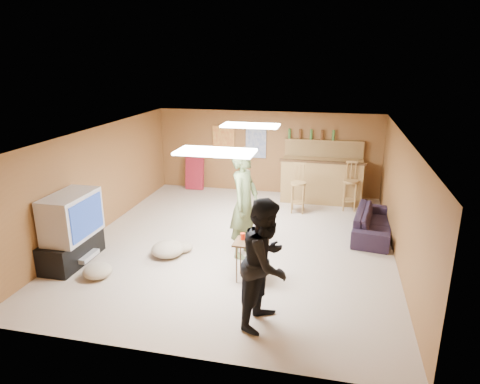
% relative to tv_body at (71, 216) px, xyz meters
% --- Properties ---
extents(ground, '(7.00, 7.00, 0.00)m').
position_rel_tv_body_xyz_m(ground, '(2.65, 1.50, -0.90)').
color(ground, tan).
rests_on(ground, ground).
extents(ceiling, '(6.00, 7.00, 0.02)m').
position_rel_tv_body_xyz_m(ceiling, '(2.65, 1.50, 1.30)').
color(ceiling, silver).
rests_on(ceiling, ground).
extents(wall_back, '(6.00, 0.02, 2.20)m').
position_rel_tv_body_xyz_m(wall_back, '(2.65, 5.00, 0.20)').
color(wall_back, brown).
rests_on(wall_back, ground).
extents(wall_front, '(6.00, 0.02, 2.20)m').
position_rel_tv_body_xyz_m(wall_front, '(2.65, -2.00, 0.20)').
color(wall_front, brown).
rests_on(wall_front, ground).
extents(wall_left, '(0.02, 7.00, 2.20)m').
position_rel_tv_body_xyz_m(wall_left, '(-0.35, 1.50, 0.20)').
color(wall_left, brown).
rests_on(wall_left, ground).
extents(wall_right, '(0.02, 7.00, 2.20)m').
position_rel_tv_body_xyz_m(wall_right, '(5.65, 1.50, 0.20)').
color(wall_right, brown).
rests_on(wall_right, ground).
extents(tv_stand, '(0.55, 1.30, 0.50)m').
position_rel_tv_body_xyz_m(tv_stand, '(-0.07, 0.00, -0.65)').
color(tv_stand, black).
rests_on(tv_stand, ground).
extents(dvd_box, '(0.35, 0.50, 0.08)m').
position_rel_tv_body_xyz_m(dvd_box, '(0.15, 0.00, -0.75)').
color(dvd_box, '#B2B2B7').
rests_on(dvd_box, tv_stand).
extents(tv_body, '(0.60, 1.10, 0.80)m').
position_rel_tv_body_xyz_m(tv_body, '(0.00, 0.00, 0.00)').
color(tv_body, '#B2B2B7').
rests_on(tv_body, tv_stand).
extents(tv_screen, '(0.02, 0.95, 0.65)m').
position_rel_tv_body_xyz_m(tv_screen, '(0.31, 0.00, 0.00)').
color(tv_screen, navy).
rests_on(tv_screen, tv_body).
extents(bar_counter, '(2.00, 0.60, 1.10)m').
position_rel_tv_body_xyz_m(bar_counter, '(4.15, 4.45, -0.35)').
color(bar_counter, olive).
rests_on(bar_counter, ground).
extents(bar_lip, '(2.10, 0.12, 0.05)m').
position_rel_tv_body_xyz_m(bar_lip, '(4.15, 4.20, 0.20)').
color(bar_lip, '#3A2412').
rests_on(bar_lip, bar_counter).
extents(bar_shelf, '(2.00, 0.18, 0.05)m').
position_rel_tv_body_xyz_m(bar_shelf, '(4.15, 4.90, 0.60)').
color(bar_shelf, olive).
rests_on(bar_shelf, bar_backing).
extents(bar_backing, '(2.00, 0.14, 0.60)m').
position_rel_tv_body_xyz_m(bar_backing, '(4.15, 4.92, 0.30)').
color(bar_backing, olive).
rests_on(bar_backing, bar_counter).
extents(poster_left, '(0.60, 0.03, 0.85)m').
position_rel_tv_body_xyz_m(poster_left, '(1.45, 4.96, 0.45)').
color(poster_left, '#BF3F26').
rests_on(poster_left, wall_back).
extents(poster_right, '(0.55, 0.03, 0.80)m').
position_rel_tv_body_xyz_m(poster_right, '(2.35, 4.96, 0.45)').
color(poster_right, '#334C99').
rests_on(poster_right, wall_back).
extents(folding_chair_stack, '(0.50, 0.26, 0.91)m').
position_rel_tv_body_xyz_m(folding_chair_stack, '(0.65, 4.80, -0.45)').
color(folding_chair_stack, maroon).
rests_on(folding_chair_stack, ground).
extents(ceiling_panel_front, '(1.20, 0.60, 0.04)m').
position_rel_tv_body_xyz_m(ceiling_panel_front, '(2.65, 0.00, 1.27)').
color(ceiling_panel_front, white).
rests_on(ceiling_panel_front, ceiling).
extents(ceiling_panel_back, '(1.20, 0.60, 0.04)m').
position_rel_tv_body_xyz_m(ceiling_panel_back, '(2.65, 2.70, 1.27)').
color(ceiling_panel_back, white).
rests_on(ceiling_panel_back, ceiling).
extents(person_olive, '(0.61, 0.81, 2.01)m').
position_rel_tv_body_xyz_m(person_olive, '(2.89, 1.00, 0.11)').
color(person_olive, '#5B6B3E').
rests_on(person_olive, ground).
extents(person_black, '(0.88, 1.03, 1.82)m').
position_rel_tv_body_xyz_m(person_black, '(3.63, -1.03, 0.01)').
color(person_black, black).
rests_on(person_black, ground).
extents(sofa, '(0.97, 1.93, 0.54)m').
position_rel_tv_body_xyz_m(sofa, '(5.32, 2.50, -0.63)').
color(sofa, black).
rests_on(sofa, ground).
extents(tray_table, '(0.54, 0.44, 0.69)m').
position_rel_tv_body_xyz_m(tray_table, '(3.19, 0.08, -0.56)').
color(tray_table, '#3A2412').
rests_on(tray_table, ground).
extents(cup_red_near, '(0.10, 0.10, 0.11)m').
position_rel_tv_body_xyz_m(cup_red_near, '(3.05, 0.15, -0.16)').
color(cup_red_near, red).
rests_on(cup_red_near, tray_table).
extents(cup_red_far, '(0.10, 0.10, 0.11)m').
position_rel_tv_body_xyz_m(cup_red_far, '(3.24, 0.02, -0.16)').
color(cup_red_far, red).
rests_on(cup_red_far, tray_table).
extents(cup_blue, '(0.10, 0.10, 0.11)m').
position_rel_tv_body_xyz_m(cup_blue, '(3.36, 0.16, -0.16)').
color(cup_blue, navy).
rests_on(cup_blue, tray_table).
extents(bar_stool_left, '(0.46, 0.46, 1.12)m').
position_rel_tv_body_xyz_m(bar_stool_left, '(3.65, 3.53, -0.34)').
color(bar_stool_left, olive).
rests_on(bar_stool_left, ground).
extents(bar_stool_right, '(0.42, 0.42, 1.31)m').
position_rel_tv_body_xyz_m(bar_stool_right, '(4.85, 3.96, -0.24)').
color(bar_stool_right, olive).
rests_on(bar_stool_right, ground).
extents(cushion_near_tv, '(0.72, 0.72, 0.27)m').
position_rel_tv_body_xyz_m(cushion_near_tv, '(1.51, 0.62, -0.76)').
color(cushion_near_tv, gray).
rests_on(cushion_near_tv, ground).
extents(cushion_mid, '(0.40, 0.40, 0.18)m').
position_rel_tv_body_xyz_m(cushion_mid, '(1.71, 0.87, -0.81)').
color(cushion_mid, gray).
rests_on(cushion_mid, ground).
extents(cushion_far, '(0.58, 0.58, 0.22)m').
position_rel_tv_body_xyz_m(cushion_far, '(0.66, -0.40, -0.79)').
color(cushion_far, gray).
rests_on(cushion_far, ground).
extents(bottle_row, '(1.20, 0.08, 0.26)m').
position_rel_tv_body_xyz_m(bottle_row, '(3.81, 4.88, 0.75)').
color(bottle_row, '#3F7233').
rests_on(bottle_row, bar_shelf).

